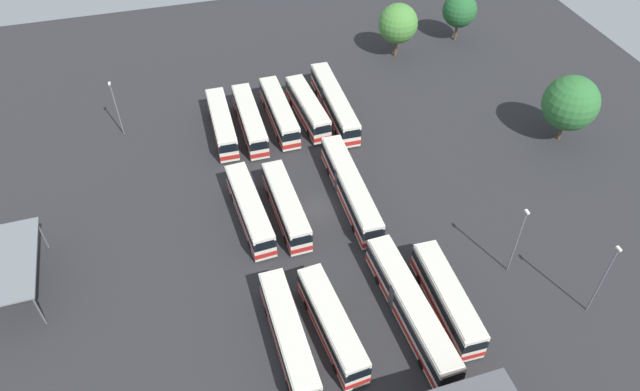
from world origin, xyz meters
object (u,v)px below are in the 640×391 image
bus_row2_slot4 (447,298)px  lamp_post_by_building (518,239)px  bus_row1_slot1 (286,206)px  tree_northwest (571,103)px  tree_northeast (460,10)px  bus_row0_slot0 (222,123)px  lamp_post_far_corner (603,278)px  bus_row0_slot3 (308,108)px  maintenance_shelter (5,263)px  bus_row1_slot3 (350,188)px  bus_row2_slot0 (289,335)px  bus_row1_slot0 (250,209)px  bus_row2_slot3 (410,308)px  lamp_post_near_entrance (116,107)px  bus_row2_slot1 (332,324)px  tree_east_edge (398,24)px  bus_row0_slot1 (250,120)px  bus_row0_slot4 (334,102)px  bus_row0_slot2 (279,112)px

bus_row2_slot4 → lamp_post_by_building: (-2.79, 8.45, 2.85)m
bus_row1_slot1 → tree_northwest: 38.27m
tree_northeast → bus_row2_slot4: bearing=-26.6°
bus_row0_slot0 → tree_northwest: tree_northwest is taller
lamp_post_far_corner → bus_row0_slot3: bearing=-154.5°
maintenance_shelter → lamp_post_far_corner: size_ratio=1.21×
bus_row0_slot3 → bus_row1_slot3: 16.77m
tree_northeast → bus_row2_slot0: bearing=-39.4°
bus_row1_slot0 → bus_row2_slot3: same height
bus_row2_slot3 → lamp_post_near_entrance: bearing=-146.1°
bus_row0_slot0 → tree_northeast: 43.61m
bus_row1_slot3 → bus_row2_slot1: 18.63m
bus_row0_slot3 → tree_northeast: size_ratio=1.55×
bus_row2_slot4 → tree_northeast: size_ratio=1.52×
bus_row1_slot0 → bus_row2_slot0: size_ratio=0.97×
lamp_post_near_entrance → tree_east_edge: (-9.12, 42.14, 1.12)m
bus_row2_slot4 → bus_row2_slot0: bearing=-90.4°
bus_row0_slot3 → bus_row1_slot0: same height
bus_row0_slot1 → bus_row2_slot4: bearing=20.8°
tree_east_edge → tree_northwest: bearing=26.5°
maintenance_shelter → tree_northwest: bearing=95.8°
bus_row2_slot0 → tree_northwest: bearing=116.5°
lamp_post_near_entrance → lamp_post_far_corner: lamp_post_far_corner is taller
bus_row0_slot4 → tree_east_edge: bearing=131.8°
bus_row1_slot0 → lamp_post_far_corner: bearing=54.5°
bus_row0_slot2 → tree_northeast: tree_northeast is taller
bus_row1_slot1 → bus_row1_slot3: (-0.79, 7.79, 0.00)m
bus_row2_slot0 → tree_east_edge: tree_east_edge is taller
bus_row0_slot0 → lamp_post_by_building: bearing=38.7°
bus_row1_slot0 → bus_row1_slot3: size_ratio=0.79×
bus_row0_slot4 → bus_row0_slot2: bearing=-89.4°
bus_row2_slot4 → lamp_post_far_corner: 14.30m
bus_row0_slot1 → bus_row1_slot3: bearing=28.1°
bus_row0_slot0 → bus_row0_slot2: same height
bus_row2_slot3 → lamp_post_far_corner: bearing=77.6°
bus_row1_slot1 → lamp_post_near_entrance: size_ratio=1.55×
bus_row1_slot0 → bus_row2_slot3: bearing=35.1°
bus_row0_slot0 → bus_row2_slot1: (33.56, 4.92, -0.00)m
bus_row0_slot4 → maintenance_shelter: (20.27, -39.37, 2.23)m
bus_row1_slot0 → tree_east_edge: size_ratio=1.50×
lamp_post_near_entrance → lamp_post_far_corner: 59.39m
bus_row1_slot1 → bus_row2_slot4: same height
bus_row2_slot3 → bus_row2_slot1: bearing=-92.3°
bus_row1_slot0 → bus_row2_slot1: same height
bus_row0_slot1 → bus_row0_slot2: bearing=99.9°
bus_row2_slot0 → tree_east_edge: 54.83m
bus_row0_slot2 → bus_row2_slot0: (34.14, -7.03, 0.00)m
bus_row1_slot1 → tree_northeast: (-32.29, 36.30, 3.29)m
bus_row0_slot4 → bus_row2_slot4: (34.33, 0.84, -0.00)m
lamp_post_near_entrance → bus_row1_slot3: bearing=51.0°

